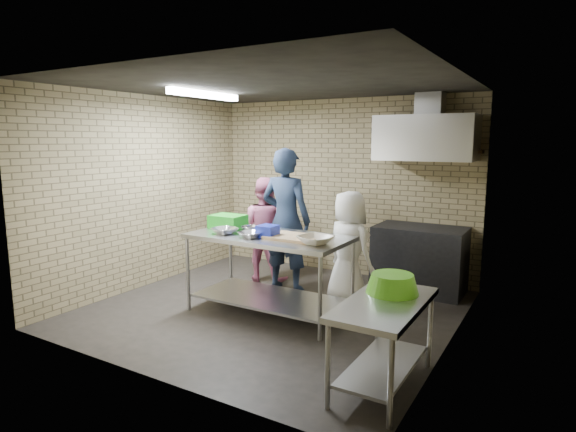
{
  "coord_description": "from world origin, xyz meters",
  "views": [
    {
      "loc": [
        3.03,
        -4.74,
        2.07
      ],
      "look_at": [
        0.1,
        0.2,
        1.15
      ],
      "focal_mm": 29.57,
      "sensor_mm": 36.0,
      "label": 1
    }
  ],
  "objects_px": {
    "blue_tub": "(268,231)",
    "woman_white": "(349,249)",
    "prep_table": "(269,274)",
    "bottle_red": "(433,143)",
    "bottle_green": "(464,144)",
    "side_counter": "(383,344)",
    "man_navy": "(286,220)",
    "woman_pink": "(264,229)",
    "stove": "(419,259)",
    "green_crate": "(228,222)",
    "green_basin": "(392,283)"
  },
  "relations": [
    {
      "from": "prep_table",
      "to": "bottle_green",
      "type": "relative_size",
      "value": 12.74
    },
    {
      "from": "stove",
      "to": "woman_white",
      "type": "height_order",
      "value": "woman_white"
    },
    {
      "from": "blue_tub",
      "to": "woman_white",
      "type": "height_order",
      "value": "woman_white"
    },
    {
      "from": "bottle_green",
      "to": "woman_white",
      "type": "xyz_separation_m",
      "value": [
        -1.06,
        -1.29,
        -1.29
      ]
    },
    {
      "from": "side_counter",
      "to": "green_basin",
      "type": "bearing_deg",
      "value": 94.57
    },
    {
      "from": "woman_pink",
      "to": "prep_table",
      "type": "bearing_deg",
      "value": 118.23
    },
    {
      "from": "green_crate",
      "to": "blue_tub",
      "type": "bearing_deg",
      "value": -16.35
    },
    {
      "from": "bottle_red",
      "to": "woman_pink",
      "type": "xyz_separation_m",
      "value": [
        -2.18,
        -0.89,
        -1.26
      ]
    },
    {
      "from": "bottle_green",
      "to": "blue_tub",
      "type": "bearing_deg",
      "value": -129.59
    },
    {
      "from": "green_crate",
      "to": "woman_pink",
      "type": "xyz_separation_m",
      "value": [
        -0.1,
        0.99,
        -0.27
      ]
    },
    {
      "from": "side_counter",
      "to": "woman_white",
      "type": "distance_m",
      "value": 2.03
    },
    {
      "from": "green_crate",
      "to": "green_basin",
      "type": "xyz_separation_m",
      "value": [
        2.46,
        -0.86,
        -0.21
      ]
    },
    {
      "from": "man_navy",
      "to": "woman_pink",
      "type": "height_order",
      "value": "man_navy"
    },
    {
      "from": "woman_pink",
      "to": "bottle_green",
      "type": "bearing_deg",
      "value": -168.61
    },
    {
      "from": "prep_table",
      "to": "stove",
      "type": "xyz_separation_m",
      "value": [
        1.33,
        1.76,
        -0.03
      ]
    },
    {
      "from": "bottle_red",
      "to": "man_navy",
      "type": "distance_m",
      "value": 2.27
    },
    {
      "from": "side_counter",
      "to": "man_navy",
      "type": "height_order",
      "value": "man_navy"
    },
    {
      "from": "bottle_red",
      "to": "bottle_green",
      "type": "bearing_deg",
      "value": 0.0
    },
    {
      "from": "bottle_green",
      "to": "woman_pink",
      "type": "height_order",
      "value": "bottle_green"
    },
    {
      "from": "stove",
      "to": "woman_pink",
      "type": "bearing_deg",
      "value": -163.1
    },
    {
      "from": "bottle_red",
      "to": "woman_pink",
      "type": "distance_m",
      "value": 2.67
    },
    {
      "from": "bottle_green",
      "to": "bottle_red",
      "type": "bearing_deg",
      "value": 180.0
    },
    {
      "from": "side_counter",
      "to": "green_crate",
      "type": "distance_m",
      "value": 2.8
    },
    {
      "from": "bottle_green",
      "to": "woman_pink",
      "type": "bearing_deg",
      "value": -161.02
    },
    {
      "from": "stove",
      "to": "bottle_green",
      "type": "height_order",
      "value": "bottle_green"
    },
    {
      "from": "side_counter",
      "to": "man_navy",
      "type": "bearing_deg",
      "value": 137.98
    },
    {
      "from": "man_navy",
      "to": "woman_white",
      "type": "height_order",
      "value": "man_navy"
    },
    {
      "from": "man_navy",
      "to": "woman_white",
      "type": "distance_m",
      "value": 1.05
    },
    {
      "from": "stove",
      "to": "woman_pink",
      "type": "relative_size",
      "value": 0.78
    },
    {
      "from": "bottle_red",
      "to": "bottle_green",
      "type": "distance_m",
      "value": 0.4
    },
    {
      "from": "woman_pink",
      "to": "side_counter",
      "type": "bearing_deg",
      "value": 133.3
    },
    {
      "from": "side_counter",
      "to": "woman_pink",
      "type": "height_order",
      "value": "woman_pink"
    },
    {
      "from": "stove",
      "to": "green_crate",
      "type": "bearing_deg",
      "value": -141.17
    },
    {
      "from": "bottle_red",
      "to": "bottle_green",
      "type": "xyz_separation_m",
      "value": [
        0.4,
        0.0,
        -0.01
      ]
    },
    {
      "from": "woman_pink",
      "to": "woman_white",
      "type": "distance_m",
      "value": 1.58
    },
    {
      "from": "prep_table",
      "to": "bottle_red",
      "type": "relative_size",
      "value": 10.61
    },
    {
      "from": "green_crate",
      "to": "green_basin",
      "type": "bearing_deg",
      "value": -19.29
    },
    {
      "from": "stove",
      "to": "side_counter",
      "type": "bearing_deg",
      "value": -80.71
    },
    {
      "from": "blue_tub",
      "to": "woman_pink",
      "type": "bearing_deg",
      "value": 125.12
    },
    {
      "from": "blue_tub",
      "to": "bottle_green",
      "type": "bearing_deg",
      "value": 50.41
    },
    {
      "from": "green_basin",
      "to": "bottle_green",
      "type": "distance_m",
      "value": 2.98
    },
    {
      "from": "side_counter",
      "to": "woman_white",
      "type": "bearing_deg",
      "value": 121.81
    },
    {
      "from": "green_crate",
      "to": "side_counter",
      "type": "bearing_deg",
      "value": -24.12
    },
    {
      "from": "side_counter",
      "to": "bottle_green",
      "type": "bearing_deg",
      "value": 90.0
    },
    {
      "from": "prep_table",
      "to": "side_counter",
      "type": "bearing_deg",
      "value": -29.08
    },
    {
      "from": "prep_table",
      "to": "stove",
      "type": "bearing_deg",
      "value": 52.79
    },
    {
      "from": "green_crate",
      "to": "man_navy",
      "type": "xyz_separation_m",
      "value": [
        0.42,
        0.75,
        -0.05
      ]
    },
    {
      "from": "side_counter",
      "to": "bottle_red",
      "type": "bearing_deg",
      "value": 97.62
    },
    {
      "from": "side_counter",
      "to": "bottle_red",
      "type": "relative_size",
      "value": 6.67
    },
    {
      "from": "blue_tub",
      "to": "bottle_green",
      "type": "xyz_separation_m",
      "value": [
        1.73,
        2.1,
        0.99
      ]
    }
  ]
}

